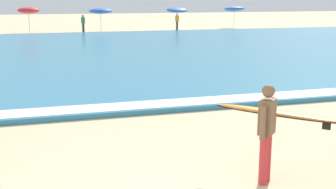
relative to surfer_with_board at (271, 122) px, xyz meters
The scene contains 9 objects.
sea 18.97m from the surfer_with_board, 96.81° to the left, with size 120.00×28.00×0.14m, color teal.
surf_foam 5.92m from the surfer_with_board, 112.55° to the left, with size 120.00×0.93×0.01m, color white.
surfer_with_board is the anchor object (origin of this frame).
beach_umbrella_1 35.34m from the surfer_with_board, 96.86° to the left, with size 1.87×1.89×2.29m.
beach_umbrella_2 35.40m from the surfer_with_board, 86.54° to the left, with size 2.13×2.13×2.12m.
beach_umbrella_3 36.61m from the surfer_with_board, 74.91° to the left, with size 2.03×2.06×2.19m.
beach_umbrella_4 39.52m from the surfer_with_board, 66.19° to the left, with size 2.08×2.11×2.23m.
beachgoer_near_row_left 35.45m from the surfer_with_board, 74.97° to the left, with size 0.32×0.20×1.58m.
beachgoer_near_row_mid 33.81m from the surfer_with_board, 89.42° to the left, with size 0.32×0.20×1.58m.
Camera 1 is at (-1.60, -5.67, 3.16)m, focal length 47.96 mm.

